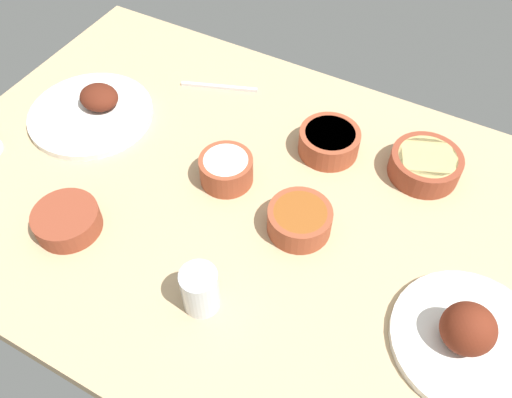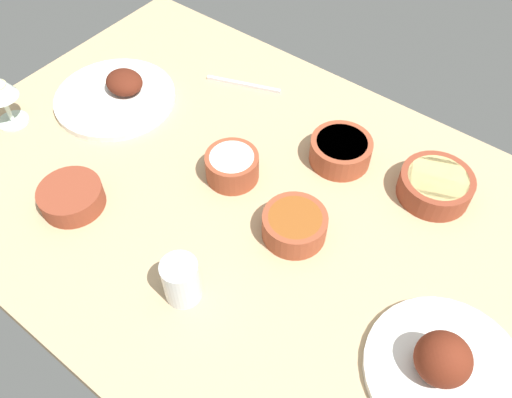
% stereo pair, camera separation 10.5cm
% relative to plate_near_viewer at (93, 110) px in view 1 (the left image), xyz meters
% --- Properties ---
extents(dining_table, '(1.40, 0.90, 0.04)m').
position_rel_plate_near_viewer_xyz_m(dining_table, '(-0.46, 0.05, -0.04)').
color(dining_table, tan).
rests_on(dining_table, ground).
extents(plate_near_viewer, '(0.28, 0.28, 0.06)m').
position_rel_plate_near_viewer_xyz_m(plate_near_viewer, '(0.00, 0.00, 0.00)').
color(plate_near_viewer, silver).
rests_on(plate_near_viewer, dining_table).
extents(plate_far_side, '(0.26, 0.26, 0.10)m').
position_rel_plate_near_viewer_xyz_m(plate_far_side, '(-0.90, 0.15, 0.01)').
color(plate_far_side, silver).
rests_on(plate_far_side, dining_table).
extents(bowl_cream, '(0.11, 0.11, 0.06)m').
position_rel_plate_near_viewer_xyz_m(bowl_cream, '(-0.37, 0.02, 0.02)').
color(bowl_cream, brown).
rests_on(bowl_cream, dining_table).
extents(bowl_sauce, '(0.13, 0.13, 0.06)m').
position_rel_plate_near_viewer_xyz_m(bowl_sauce, '(-0.52, -0.15, 0.02)').
color(bowl_sauce, brown).
rests_on(bowl_sauce, dining_table).
extents(bowl_soup, '(0.12, 0.12, 0.05)m').
position_rel_plate_near_viewer_xyz_m(bowl_soup, '(-0.56, 0.06, 0.01)').
color(bowl_soup, brown).
rests_on(bowl_soup, dining_table).
extents(bowl_onions, '(0.13, 0.13, 0.05)m').
position_rel_plate_near_viewer_xyz_m(bowl_onions, '(-0.17, 0.28, 0.01)').
color(bowl_onions, brown).
rests_on(bowl_onions, dining_table).
extents(bowl_pasta, '(0.15, 0.15, 0.05)m').
position_rel_plate_near_viewer_xyz_m(bowl_pasta, '(-0.72, -0.19, 0.01)').
color(bowl_pasta, brown).
rests_on(bowl_pasta, dining_table).
extents(water_tumbler, '(0.06, 0.06, 0.09)m').
position_rel_plate_near_viewer_xyz_m(water_tumbler, '(-0.48, 0.29, 0.03)').
color(water_tumbler, silver).
rests_on(water_tumbler, dining_table).
extents(spoon_loose, '(0.18, 0.07, 0.01)m').
position_rel_plate_near_viewer_xyz_m(spoon_loose, '(-0.20, -0.22, -0.01)').
color(spoon_loose, silver).
rests_on(spoon_loose, dining_table).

